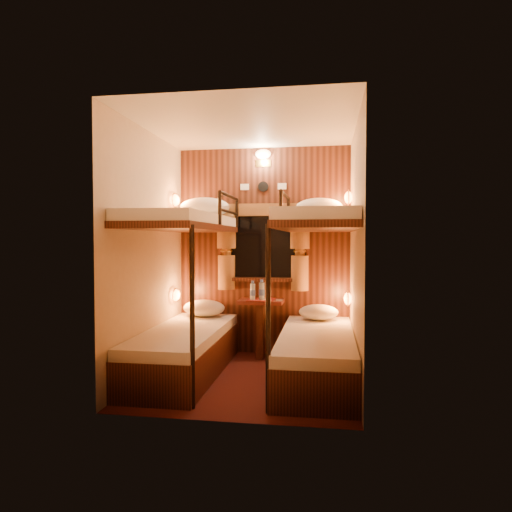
% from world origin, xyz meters
% --- Properties ---
extents(floor, '(2.10, 2.10, 0.00)m').
position_xyz_m(floor, '(0.00, 0.00, 0.00)').
color(floor, '#38100F').
rests_on(floor, ground).
extents(ceiling, '(2.10, 2.10, 0.00)m').
position_xyz_m(ceiling, '(0.00, 0.00, 2.40)').
color(ceiling, silver).
rests_on(ceiling, wall_back).
extents(wall_back, '(2.40, 0.00, 2.40)m').
position_xyz_m(wall_back, '(0.00, 1.05, 1.20)').
color(wall_back, '#C6B293').
rests_on(wall_back, floor).
extents(wall_front, '(2.40, 0.00, 2.40)m').
position_xyz_m(wall_front, '(0.00, -1.05, 1.20)').
color(wall_front, '#C6B293').
rests_on(wall_front, floor).
extents(wall_left, '(0.00, 2.40, 2.40)m').
position_xyz_m(wall_left, '(-1.00, 0.00, 1.20)').
color(wall_left, '#C6B293').
rests_on(wall_left, floor).
extents(wall_right, '(0.00, 2.40, 2.40)m').
position_xyz_m(wall_right, '(1.00, 0.00, 1.20)').
color(wall_right, '#C6B293').
rests_on(wall_right, floor).
extents(back_panel, '(2.00, 0.03, 2.40)m').
position_xyz_m(back_panel, '(0.00, 1.04, 1.20)').
color(back_panel, black).
rests_on(back_panel, floor).
extents(bunk_left, '(0.72, 1.90, 1.82)m').
position_xyz_m(bunk_left, '(-0.65, 0.07, 0.56)').
color(bunk_left, black).
rests_on(bunk_left, floor).
extents(bunk_right, '(0.72, 1.90, 1.82)m').
position_xyz_m(bunk_right, '(0.65, 0.07, 0.56)').
color(bunk_right, black).
rests_on(bunk_right, floor).
extents(window, '(1.00, 0.12, 0.79)m').
position_xyz_m(window, '(0.00, 1.00, 1.18)').
color(window, black).
rests_on(window, back_panel).
extents(curtains, '(1.10, 0.22, 1.00)m').
position_xyz_m(curtains, '(0.00, 0.97, 1.26)').
color(curtains, brown).
rests_on(curtains, back_panel).
extents(back_fixtures, '(0.54, 0.09, 0.48)m').
position_xyz_m(back_fixtures, '(0.00, 1.00, 2.25)').
color(back_fixtures, black).
rests_on(back_fixtures, back_panel).
extents(reading_lamps, '(2.00, 0.20, 1.25)m').
position_xyz_m(reading_lamps, '(-0.00, 0.70, 1.24)').
color(reading_lamps, orange).
rests_on(reading_lamps, wall_left).
extents(table, '(0.50, 0.34, 0.66)m').
position_xyz_m(table, '(0.00, 0.85, 0.41)').
color(table, '#582214').
rests_on(table, floor).
extents(bottle_left, '(0.06, 0.06, 0.22)m').
position_xyz_m(bottle_left, '(-0.09, 0.80, 0.74)').
color(bottle_left, '#99BFE5').
rests_on(bottle_left, table).
extents(bottle_right, '(0.07, 0.07, 0.23)m').
position_xyz_m(bottle_right, '(0.01, 0.82, 0.75)').
color(bottle_right, '#99BFE5').
rests_on(bottle_right, table).
extents(sachet_a, '(0.08, 0.06, 0.01)m').
position_xyz_m(sachet_a, '(0.21, 0.82, 0.65)').
color(sachet_a, silver).
rests_on(sachet_a, table).
extents(sachet_b, '(0.09, 0.08, 0.01)m').
position_xyz_m(sachet_b, '(0.06, 0.85, 0.65)').
color(sachet_b, silver).
rests_on(sachet_b, table).
extents(pillow_lower_left, '(0.48, 0.34, 0.19)m').
position_xyz_m(pillow_lower_left, '(-0.65, 0.78, 0.55)').
color(pillow_lower_left, silver).
rests_on(pillow_lower_left, bunk_left).
extents(pillow_lower_right, '(0.43, 0.31, 0.17)m').
position_xyz_m(pillow_lower_right, '(0.65, 0.74, 0.54)').
color(pillow_lower_right, silver).
rests_on(pillow_lower_right, bunk_right).
extents(pillow_upper_left, '(0.58, 0.41, 0.23)m').
position_xyz_m(pillow_upper_left, '(-0.65, 0.82, 1.70)').
color(pillow_upper_left, silver).
rests_on(pillow_upper_left, bunk_left).
extents(pillow_upper_right, '(0.52, 0.37, 0.20)m').
position_xyz_m(pillow_upper_right, '(0.65, 0.80, 1.69)').
color(pillow_upper_right, silver).
rests_on(pillow_upper_right, bunk_right).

